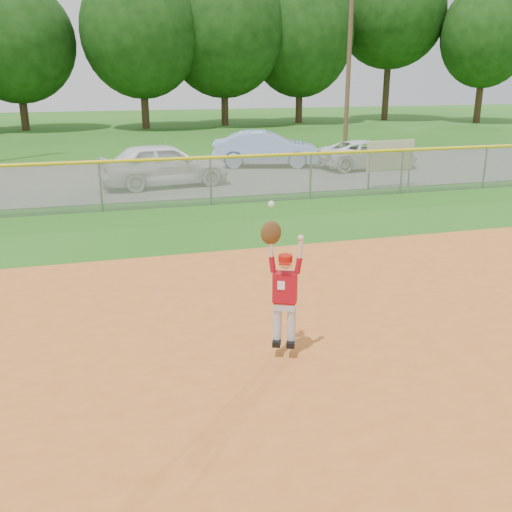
{
  "coord_description": "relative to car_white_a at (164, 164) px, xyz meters",
  "views": [
    {
      "loc": [
        -3.45,
        -7.38,
        3.98
      ],
      "look_at": [
        -1.01,
        1.24,
        1.1
      ],
      "focal_mm": 40.0,
      "sensor_mm": 36.0,
      "label": 1
    }
  ],
  "objects": [
    {
      "name": "clay_infield",
      "position": [
        1.01,
        -16.5,
        -0.8
      ],
      "size": [
        24.0,
        16.0,
        0.04
      ],
      "primitive_type": "cube",
      "color": "#BF5F22",
      "rests_on": "ground"
    },
    {
      "name": "outfield_fence",
      "position": [
        1.01,
        -3.5,
        0.06
      ],
      "size": [
        40.06,
        0.1,
        1.55
      ],
      "color": "gray",
      "rests_on": "ground"
    },
    {
      "name": "parking_strip",
      "position": [
        1.01,
        2.5,
        -0.81
      ],
      "size": [
        44.0,
        10.0,
        0.03
      ],
      "primitive_type": "cube",
      "color": "slate",
      "rests_on": "ground"
    },
    {
      "name": "car_white_b",
      "position": [
        9.01,
        1.67,
        -0.19
      ],
      "size": [
        4.39,
        2.09,
        1.21
      ],
      "primitive_type": "imported",
      "rotation": [
        0.0,
        0.0,
        1.59
      ],
      "color": "white",
      "rests_on": "parking_strip"
    },
    {
      "name": "tree_line",
      "position": [
        1.97,
        24.4,
        6.71
      ],
      "size": [
        62.37,
        13.0,
        14.43
      ],
      "color": "#422D1C",
      "rests_on": "ground"
    },
    {
      "name": "car_blue",
      "position": [
        4.9,
        3.44,
        -0.02
      ],
      "size": [
        4.94,
        2.77,
        1.54
      ],
      "primitive_type": "imported",
      "rotation": [
        0.0,
        0.0,
        1.31
      ],
      "color": "#8FAED6",
      "rests_on": "parking_strip"
    },
    {
      "name": "power_lines",
      "position": [
        2.01,
        8.5,
        3.86
      ],
      "size": [
        19.4,
        0.24,
        9.0
      ],
      "color": "#4C3823",
      "rests_on": "ground"
    },
    {
      "name": "ground",
      "position": [
        1.01,
        -13.5,
        -0.82
      ],
      "size": [
        120.0,
        120.0,
        0.0
      ],
      "primitive_type": "plane",
      "color": "#225A14",
      "rests_on": "ground"
    },
    {
      "name": "ballplayer",
      "position": [
        -0.03,
        -13.76,
        0.31
      ],
      "size": [
        0.6,
        0.4,
        2.12
      ],
      "color": "silver",
      "rests_on": "ground"
    },
    {
      "name": "car_white_a",
      "position": [
        0.0,
        0.0,
        0.0
      ],
      "size": [
        4.87,
        2.53,
        1.58
      ],
      "primitive_type": "imported",
      "rotation": [
        0.0,
        0.0,
        1.72
      ],
      "color": "white",
      "rests_on": "parking_strip"
    },
    {
      "name": "sponsor_sign",
      "position": [
        7.76,
        -2.52,
        0.31
      ],
      "size": [
        1.93,
        0.25,
        1.72
      ],
      "color": "gray",
      "rests_on": "ground"
    }
  ]
}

